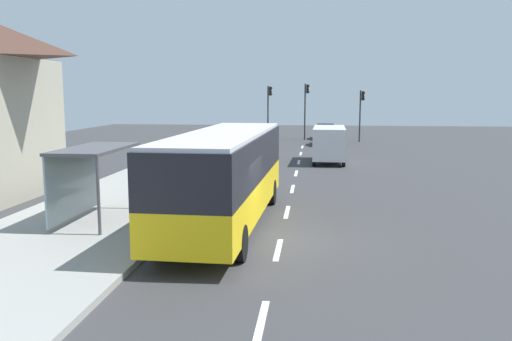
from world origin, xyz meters
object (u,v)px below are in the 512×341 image
object	(u,v)px
sedan_far	(327,136)
bus_shelter	(87,164)
recycling_bin_yellow	(168,196)
traffic_light_median	(306,103)
sedan_near	(325,131)
recycling_bin_blue	(157,204)
recycling_bin_red	(162,200)
white_van	(329,142)
traffic_light_near_side	(361,108)
traffic_light_far_side	(269,104)
bus	(225,173)

from	to	relation	value
sedan_far	bus_shelter	xyz separation A→B (m)	(-8.71, -29.89, 1.31)
recycling_bin_yellow	bus_shelter	xyz separation A→B (m)	(-2.21, -2.01, 1.44)
recycling_bin_yellow	traffic_light_median	world-z (taller)	traffic_light_median
sedan_near	recycling_bin_blue	world-z (taller)	sedan_near
recycling_bin_red	traffic_light_median	world-z (taller)	traffic_light_median
white_van	recycling_bin_blue	world-z (taller)	white_van
sedan_far	traffic_light_median	distance (m)	5.98
traffic_light_near_side	bus_shelter	bearing A→B (deg)	-109.72
white_van	bus_shelter	world-z (taller)	bus_shelter
recycling_bin_yellow	traffic_light_far_side	xyz separation A→B (m)	(1.10, 32.03, 2.78)
recycling_bin_blue	traffic_light_far_side	bearing A→B (deg)	88.12
white_van	sedan_near	size ratio (longest dim) A/B	1.19
white_van	traffic_light_median	distance (m)	17.25
white_van	bus_shelter	size ratio (longest dim) A/B	1.31
bus	bus_shelter	bearing A→B (deg)	-176.46
recycling_bin_blue	sedan_near	bearing A→B (deg)	79.62
sedan_near	traffic_light_median	size ratio (longest dim) A/B	0.82
traffic_light_near_side	traffic_light_far_side	xyz separation A→B (m)	(-8.61, 0.80, 0.27)
traffic_light_far_side	traffic_light_median	xyz separation A→B (m)	(3.50, 0.80, 0.12)
sedan_near	white_van	bearing A→B (deg)	-90.31
sedan_near	recycling_bin_yellow	size ratio (longest dim) A/B	4.64
sedan_near	bus_shelter	bearing A→B (deg)	-103.57
traffic_light_near_side	bus_shelter	world-z (taller)	traffic_light_near_side
bus	recycling_bin_yellow	distance (m)	3.25
recycling_bin_blue	recycling_bin_red	bearing A→B (deg)	90.00
sedan_far	recycling_bin_red	size ratio (longest dim) A/B	4.63
traffic_light_median	white_van	bearing A→B (deg)	-83.94
recycling_bin_red	traffic_light_far_side	bearing A→B (deg)	88.08
recycling_bin_yellow	bus	bearing A→B (deg)	-34.58
sedan_far	traffic_light_far_side	bearing A→B (deg)	142.45
sedan_far	traffic_light_median	xyz separation A→B (m)	(-1.90, 4.95, 2.76)
sedan_far	traffic_light_median	size ratio (longest dim) A/B	0.82
white_van	traffic_light_near_side	xyz separation A→B (m)	(3.30, 15.41, 1.82)
recycling_bin_yellow	bus_shelter	size ratio (longest dim) A/B	0.24
bus	recycling_bin_red	bearing A→B (deg)	157.80
sedan_far	recycling_bin_yellow	distance (m)	28.63
white_van	recycling_bin_yellow	xyz separation A→B (m)	(-6.40, -15.82, -0.69)
sedan_far	traffic_light_far_side	size ratio (longest dim) A/B	0.85
sedan_near	recycling_bin_blue	size ratio (longest dim) A/B	4.64
bus	recycling_bin_red	world-z (taller)	bus
recycling_bin_blue	recycling_bin_red	distance (m)	0.70
bus	sedan_near	size ratio (longest dim) A/B	2.52
traffic_light_far_side	recycling_bin_blue	bearing A→B (deg)	-91.88
bus_shelter	traffic_light_near_side	bearing A→B (deg)	70.28
traffic_light_near_side	bus_shelter	size ratio (longest dim) A/B	1.18
sedan_near	traffic_light_far_side	bearing A→B (deg)	-159.16
recycling_bin_red	recycling_bin_yellow	xyz separation A→B (m)	(0.00, 0.70, 0.00)
sedan_far	white_van	bearing A→B (deg)	-90.48
recycling_bin_yellow	traffic_light_far_side	size ratio (longest dim) A/B	0.18
sedan_far	bus_shelter	world-z (taller)	bus_shelter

